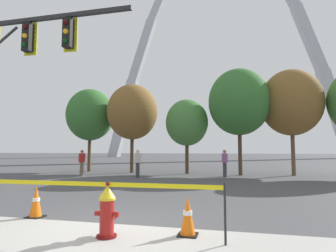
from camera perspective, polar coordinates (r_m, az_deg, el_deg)
The scene contains 14 objects.
ground_plane at distance 6.31m, azimuth -11.87°, elevation -19.25°, with size 240.00×240.00×0.00m, color #474749.
fire_hydrant at distance 5.46m, azimuth -12.21°, elevation -16.51°, with size 0.46×0.48×0.99m.
caution_tape_barrier at distance 5.59m, azimuth -15.54°, elevation -13.80°, with size 4.97×0.11×1.02m.
traffic_cone_by_hydrant at distance 7.52m, azimuth -25.16°, elevation -13.75°, with size 0.36×0.36×0.73m.
traffic_cone_mid_sidewalk at distance 5.49m, azimuth 4.01°, elevation -17.71°, with size 0.36×0.36×0.73m.
monument_arch at distance 64.30m, azimuth 10.49°, elevation 14.82°, with size 51.10×2.25×52.91m.
tree_far_left at distance 21.88m, azimuth -15.48°, elevation 2.18°, with size 3.50×3.50×6.13m.
tree_left_mid at distance 20.03m, azimuth -7.23°, elevation 2.83°, with size 3.54×3.54×6.20m.
tree_center_left at distance 18.99m, azimuth 3.83°, elevation 0.67°, with size 2.85×2.85×4.98m.
tree_center_right at distance 18.51m, azimuth 14.18°, elevation 4.72°, with size 3.85×3.85×6.74m.
tree_right_mid at distance 19.41m, azimuth 23.68°, elevation 4.36°, with size 3.80×3.80×6.65m.
pedestrian_walking_left at distance 16.35m, azimuth -6.16°, elevation -7.50°, with size 0.39×0.37×1.59m.
pedestrian_standing_center at distance 17.91m, azimuth -17.06°, elevation -7.08°, with size 0.29×0.38×1.59m.
pedestrian_walking_right at distance 16.77m, azimuth 11.42°, elevation -7.37°, with size 0.33×0.39×1.59m.
Camera 1 is at (2.56, -5.55, 1.58)m, focal length 30.10 mm.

